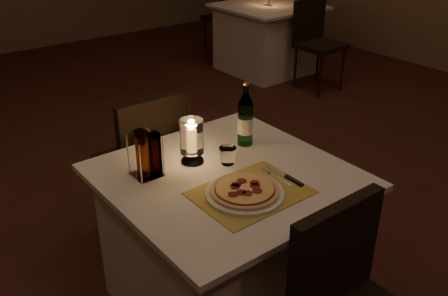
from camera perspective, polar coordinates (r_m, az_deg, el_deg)
floor at (r=2.86m, az=1.67°, el=-12.95°), size 8.00×10.00×0.02m
main_table at (r=2.38m, az=0.30°, el=-10.66°), size 1.00×1.00×0.74m
chair_far at (r=2.79m, az=-8.78°, el=-0.57°), size 0.42×0.42×0.90m
placemat at (r=2.04m, az=3.01°, el=-5.12°), size 0.45×0.34×0.00m
plate at (r=2.02m, az=2.37°, el=-5.18°), size 0.32×0.32×0.01m
pizza at (r=2.01m, az=2.38°, el=-4.80°), size 0.28×0.28×0.02m
fork at (r=2.16m, az=5.77°, el=-3.21°), size 0.02×0.18×0.00m
knife at (r=2.14m, az=7.56°, el=-3.48°), size 0.02×0.22×0.01m
tumbler at (r=2.24m, az=0.43°, el=-0.88°), size 0.08×0.08×0.08m
water_bottle at (r=2.38m, az=2.46°, el=3.21°), size 0.08×0.08×0.31m
hurricane_candle at (r=2.22m, az=-3.72°, el=1.16°), size 0.11×0.11×0.21m
cruet_caddy at (r=2.14m, az=-8.84°, el=-0.94°), size 0.12×0.12×0.21m
neighbor_table_right at (r=5.80m, az=4.95°, el=12.40°), size 1.00×1.00×0.74m
neighbor_chair_ra at (r=5.27m, az=10.38°, el=12.55°), size 0.42×0.42×0.90m
neighbor_chair_rb at (r=6.29m, az=0.47°, el=15.28°), size 0.42×0.42×0.90m
neighbor_candle_right at (r=5.71m, az=5.12°, el=16.43°), size 0.03×0.03×0.11m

